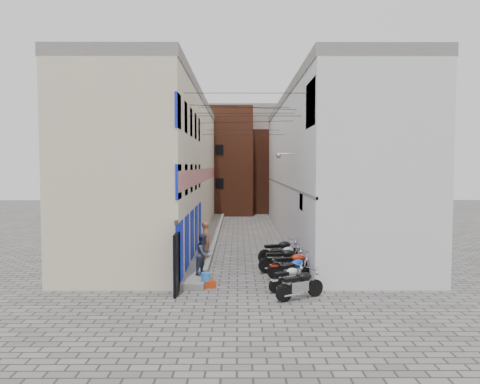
{
  "coord_description": "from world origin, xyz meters",
  "views": [
    {
      "loc": [
        -0.32,
        -16.91,
        4.6
      ],
      "look_at": [
        -0.22,
        11.24,
        3.0
      ],
      "focal_mm": 35.0,
      "sensor_mm": 36.0,
      "label": 1
    }
  ],
  "objects_px": {
    "motorcycle_d": "(293,264)",
    "motorcycle_e": "(283,259)",
    "motorcycle_g": "(280,250)",
    "water_jug_far": "(206,280)",
    "motorcycle_a": "(300,283)",
    "motorcycle_c": "(294,270)",
    "motorcycle_b": "(288,277)",
    "red_crate": "(209,284)",
    "person_a": "(206,240)",
    "person_b": "(204,254)",
    "motorcycle_f": "(284,255)",
    "water_jug_near": "(206,282)"
  },
  "relations": [
    {
      "from": "motorcycle_c",
      "to": "motorcycle_a",
      "type": "bearing_deg",
      "value": -39.97
    },
    {
      "from": "motorcycle_f",
      "to": "motorcycle_g",
      "type": "height_order",
      "value": "motorcycle_g"
    },
    {
      "from": "motorcycle_e",
      "to": "motorcycle_f",
      "type": "relative_size",
      "value": 1.1
    },
    {
      "from": "motorcycle_a",
      "to": "motorcycle_e",
      "type": "relative_size",
      "value": 0.92
    },
    {
      "from": "person_b",
      "to": "red_crate",
      "type": "relative_size",
      "value": 3.8
    },
    {
      "from": "motorcycle_d",
      "to": "motorcycle_e",
      "type": "height_order",
      "value": "motorcycle_d"
    },
    {
      "from": "motorcycle_b",
      "to": "red_crate",
      "type": "distance_m",
      "value": 2.98
    },
    {
      "from": "motorcycle_a",
      "to": "red_crate",
      "type": "xyz_separation_m",
      "value": [
        -3.21,
        1.55,
        -0.42
      ]
    },
    {
      "from": "motorcycle_a",
      "to": "motorcycle_c",
      "type": "bearing_deg",
      "value": 150.62
    },
    {
      "from": "motorcycle_c",
      "to": "water_jug_far",
      "type": "bearing_deg",
      "value": -121.71
    },
    {
      "from": "motorcycle_f",
      "to": "water_jug_far",
      "type": "height_order",
      "value": "motorcycle_f"
    },
    {
      "from": "person_a",
      "to": "red_crate",
      "type": "distance_m",
      "value": 4.53
    },
    {
      "from": "motorcycle_f",
      "to": "motorcycle_d",
      "type": "bearing_deg",
      "value": -19.51
    },
    {
      "from": "motorcycle_d",
      "to": "motorcycle_f",
      "type": "relative_size",
      "value": 1.13
    },
    {
      "from": "motorcycle_c",
      "to": "motorcycle_g",
      "type": "bearing_deg",
      "value": 143.31
    },
    {
      "from": "motorcycle_d",
      "to": "person_b",
      "type": "bearing_deg",
      "value": -99.05
    },
    {
      "from": "motorcycle_c",
      "to": "motorcycle_g",
      "type": "xyz_separation_m",
      "value": [
        -0.18,
        3.96,
        0.05
      ]
    },
    {
      "from": "motorcycle_d",
      "to": "motorcycle_e",
      "type": "bearing_deg",
      "value": -175.87
    },
    {
      "from": "motorcycle_a",
      "to": "water_jug_far",
      "type": "distance_m",
      "value": 3.7
    },
    {
      "from": "person_a",
      "to": "red_crate",
      "type": "height_order",
      "value": "person_a"
    },
    {
      "from": "water_jug_near",
      "to": "motorcycle_e",
      "type": "bearing_deg",
      "value": 37.21
    },
    {
      "from": "motorcycle_c",
      "to": "water_jug_near",
      "type": "xyz_separation_m",
      "value": [
        -3.37,
        -0.45,
        -0.35
      ]
    },
    {
      "from": "motorcycle_f",
      "to": "person_a",
      "type": "height_order",
      "value": "person_a"
    },
    {
      "from": "motorcycle_a",
      "to": "motorcycle_f",
      "type": "xyz_separation_m",
      "value": [
        -0.04,
        5.12,
        -0.01
      ]
    },
    {
      "from": "motorcycle_b",
      "to": "water_jug_far",
      "type": "bearing_deg",
      "value": -132.65
    },
    {
      "from": "motorcycle_g",
      "to": "motorcycle_d",
      "type": "bearing_deg",
      "value": -13.02
    },
    {
      "from": "motorcycle_a",
      "to": "motorcycle_c",
      "type": "distance_m",
      "value": 2.0
    },
    {
      "from": "motorcycle_e",
      "to": "water_jug_near",
      "type": "bearing_deg",
      "value": -59.14
    },
    {
      "from": "motorcycle_b",
      "to": "motorcycle_c",
      "type": "height_order",
      "value": "motorcycle_c"
    },
    {
      "from": "motorcycle_b",
      "to": "motorcycle_f",
      "type": "bearing_deg",
      "value": 141.73
    },
    {
      "from": "person_a",
      "to": "water_jug_far",
      "type": "relative_size",
      "value": 3.02
    },
    {
      "from": "motorcycle_f",
      "to": "water_jug_near",
      "type": "xyz_separation_m",
      "value": [
        -3.31,
        -3.57,
        -0.33
      ]
    },
    {
      "from": "motorcycle_e",
      "to": "motorcycle_f",
      "type": "distance_m",
      "value": 1.21
    },
    {
      "from": "water_jug_near",
      "to": "motorcycle_a",
      "type": "bearing_deg",
      "value": -24.83
    },
    {
      "from": "motorcycle_b",
      "to": "motorcycle_d",
      "type": "distance_m",
      "value": 1.81
    },
    {
      "from": "red_crate",
      "to": "person_b",
      "type": "bearing_deg",
      "value": 104.71
    },
    {
      "from": "motorcycle_b",
      "to": "red_crate",
      "type": "bearing_deg",
      "value": -133.03
    },
    {
      "from": "motorcycle_b",
      "to": "motorcycle_d",
      "type": "relative_size",
      "value": 0.81
    },
    {
      "from": "motorcycle_f",
      "to": "water_jug_far",
      "type": "distance_m",
      "value": 4.88
    },
    {
      "from": "motorcycle_a",
      "to": "motorcycle_b",
      "type": "height_order",
      "value": "motorcycle_a"
    },
    {
      "from": "motorcycle_b",
      "to": "motorcycle_d",
      "type": "xyz_separation_m",
      "value": [
        0.39,
        1.76,
        0.12
      ]
    },
    {
      "from": "motorcycle_d",
      "to": "motorcycle_g",
      "type": "relative_size",
      "value": 0.99
    },
    {
      "from": "person_b",
      "to": "motorcycle_d",
      "type": "bearing_deg",
      "value": -57.77
    },
    {
      "from": "motorcycle_d",
      "to": "motorcycle_f",
      "type": "height_order",
      "value": "motorcycle_d"
    },
    {
      "from": "motorcycle_g",
      "to": "person_a",
      "type": "height_order",
      "value": "person_a"
    },
    {
      "from": "red_crate",
      "to": "water_jug_far",
      "type": "bearing_deg",
      "value": 180.0
    },
    {
      "from": "motorcycle_g",
      "to": "red_crate",
      "type": "height_order",
      "value": "motorcycle_g"
    },
    {
      "from": "motorcycle_g",
      "to": "red_crate",
      "type": "relative_size",
      "value": 5.02
    },
    {
      "from": "person_a",
      "to": "person_b",
      "type": "height_order",
      "value": "person_a"
    },
    {
      "from": "water_jug_far",
      "to": "motorcycle_a",
      "type": "bearing_deg",
      "value": -24.83
    }
  ]
}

